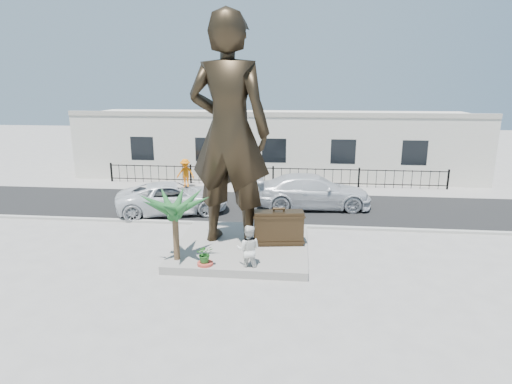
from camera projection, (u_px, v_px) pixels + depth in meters
ground at (250, 266)px, 15.72m from camera, size 100.00×100.00×0.00m
street at (267, 206)px, 23.43m from camera, size 40.00×7.00×0.01m
curb at (262, 225)px, 20.04m from camera, size 40.00×0.25×0.12m
far_sidewalk at (272, 188)px, 27.28m from camera, size 40.00×2.50×0.02m
plinth at (242, 246)px, 17.18m from camera, size 5.20×5.20×0.30m
fence at (273, 177)px, 27.91m from camera, size 22.00×0.10×1.20m
building at (277, 143)px, 31.56m from camera, size 28.00×7.00×4.40m
statue at (229, 132)px, 16.34m from camera, size 3.54×2.65×8.81m
suitcase at (279, 228)px, 16.88m from camera, size 2.00×0.88×1.36m
tourist at (248, 250)px, 14.91m from camera, size 0.88×0.70×1.78m
car_white at (173, 198)px, 22.00m from camera, size 6.17×4.23×1.57m
car_silver at (313, 191)px, 22.87m from camera, size 6.34×3.04×1.78m
worker at (186, 173)px, 27.29m from camera, size 1.27×0.85×1.84m
palm_tree at (177, 267)px, 15.65m from camera, size 1.80×1.80×3.20m
planter at (205, 268)px, 15.10m from camera, size 0.56×0.56×0.40m
shrub at (205, 254)px, 14.97m from camera, size 0.71×0.66×0.65m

